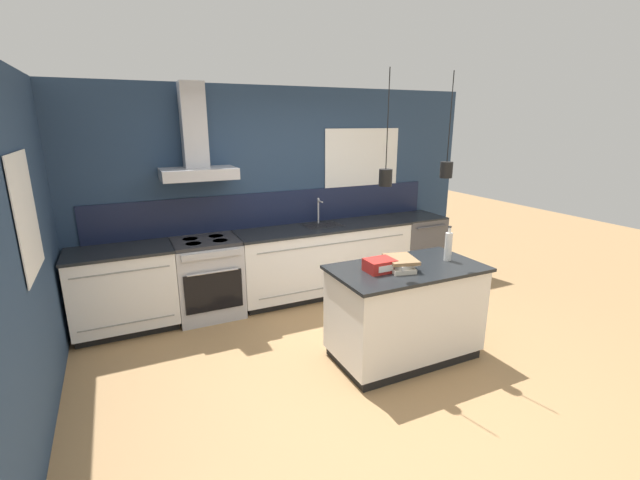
% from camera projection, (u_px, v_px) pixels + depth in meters
% --- Properties ---
extents(ground_plane, '(16.00, 16.00, 0.00)m').
position_uv_depth(ground_plane, '(352.00, 366.00, 3.97)').
color(ground_plane, '#A87F51').
rests_on(ground_plane, ground).
extents(wall_back, '(5.60, 2.21, 2.60)m').
position_uv_depth(wall_back, '(271.00, 191.00, 5.32)').
color(wall_back, navy).
rests_on(wall_back, ground_plane).
extents(wall_left, '(0.08, 3.80, 2.60)m').
position_uv_depth(wall_left, '(29.00, 244.00, 3.22)').
color(wall_left, navy).
rests_on(wall_left, ground_plane).
extents(counter_run_left, '(1.06, 0.64, 0.91)m').
position_uv_depth(counter_run_left, '(124.00, 290.00, 4.55)').
color(counter_run_left, black).
rests_on(counter_run_left, ground_plane).
extents(counter_run_sink, '(2.28, 0.64, 1.24)m').
position_uv_depth(counter_run_sink, '(324.00, 260.00, 5.54)').
color(counter_run_sink, black).
rests_on(counter_run_sink, ground_plane).
extents(oven_range, '(0.73, 0.66, 0.91)m').
position_uv_depth(oven_range, '(208.00, 278.00, 4.92)').
color(oven_range, '#B5B5BA').
rests_on(oven_range, ground_plane).
extents(dishwasher, '(0.63, 0.65, 0.91)m').
position_uv_depth(dishwasher, '(415.00, 246.00, 6.14)').
color(dishwasher, '#4C4C51').
rests_on(dishwasher, ground_plane).
extents(kitchen_island, '(1.40, 0.78, 0.91)m').
position_uv_depth(kitchen_island, '(405.00, 312.00, 4.02)').
color(kitchen_island, black).
rests_on(kitchen_island, ground_plane).
extents(bottle_on_island, '(0.07, 0.07, 0.34)m').
position_uv_depth(bottle_on_island, '(448.00, 246.00, 4.05)').
color(bottle_on_island, silver).
rests_on(bottle_on_island, kitchen_island).
extents(book_stack, '(0.32, 0.37, 0.10)m').
position_uv_depth(book_stack, '(399.00, 263.00, 3.83)').
color(book_stack, beige).
rests_on(book_stack, kitchen_island).
extents(red_supply_box, '(0.25, 0.20, 0.11)m').
position_uv_depth(red_supply_box, '(380.00, 265.00, 3.77)').
color(red_supply_box, red).
rests_on(red_supply_box, kitchen_island).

